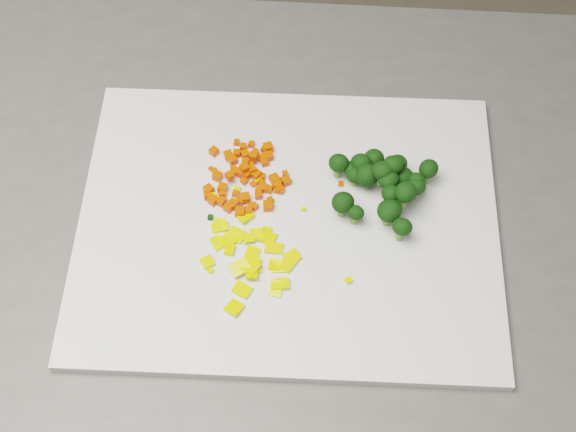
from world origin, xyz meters
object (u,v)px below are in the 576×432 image
at_px(carrot_pile, 245,170).
at_px(counter_block, 307,379).
at_px(broccoli_pile, 388,183).
at_px(cutting_board, 288,224).
at_px(pepper_pile, 252,257).

bearing_deg(carrot_pile, counter_block, -10.17).
height_order(counter_block, carrot_pile, carrot_pile).
bearing_deg(broccoli_pile, carrot_pile, -162.64).
bearing_deg(carrot_pile, broccoli_pile, 17.36).
height_order(counter_block, cutting_board, cutting_board).
relative_size(pepper_pile, broccoli_pile, 0.97).
bearing_deg(cutting_board, counter_block, 21.73).
height_order(carrot_pile, broccoli_pile, broccoli_pile).
bearing_deg(cutting_board, broccoli_pile, 43.14).
relative_size(counter_block, pepper_pile, 8.36).
distance_m(carrot_pile, pepper_pile, 0.10).
distance_m(cutting_board, pepper_pile, 0.06).
xyz_separation_m(cutting_board, broccoli_pile, (0.08, 0.07, 0.03)).
bearing_deg(carrot_pile, pepper_pile, -57.16).
xyz_separation_m(carrot_pile, pepper_pile, (0.05, -0.08, -0.01)).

